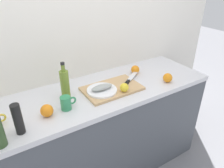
# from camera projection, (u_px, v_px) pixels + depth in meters

# --- Properties ---
(back_wall) EXTENTS (3.20, 0.05, 2.50)m
(back_wall) POSITION_uv_depth(u_px,v_px,m) (73.00, 38.00, 1.71)
(back_wall) COLOR white
(back_wall) RESTS_ON ground_plane
(kitchen_counter) EXTENTS (2.00, 0.60, 0.90)m
(kitchen_counter) POSITION_uv_depth(u_px,v_px,m) (96.00, 136.00, 1.84)
(kitchen_counter) COLOR #4C5159
(kitchen_counter) RESTS_ON ground_plane
(cutting_board) EXTENTS (0.45, 0.28, 0.02)m
(cutting_board) POSITION_uv_depth(u_px,v_px,m) (112.00, 88.00, 1.66)
(cutting_board) COLOR tan
(cutting_board) RESTS_ON kitchen_counter
(white_plate) EXTENTS (0.23, 0.23, 0.01)m
(white_plate) POSITION_uv_depth(u_px,v_px,m) (102.00, 90.00, 1.60)
(white_plate) COLOR white
(white_plate) RESTS_ON cutting_board
(fish_fillet) EXTENTS (0.17, 0.07, 0.04)m
(fish_fillet) POSITION_uv_depth(u_px,v_px,m) (102.00, 87.00, 1.59)
(fish_fillet) COLOR #999E99
(fish_fillet) RESTS_ON white_plate
(chef_knife) EXTENTS (0.26, 0.18, 0.02)m
(chef_knife) POSITION_uv_depth(u_px,v_px,m) (129.00, 81.00, 1.73)
(chef_knife) COLOR silver
(chef_knife) RESTS_ON cutting_board
(lemon_0) EXTENTS (0.07, 0.07, 0.07)m
(lemon_0) POSITION_uv_depth(u_px,v_px,m) (124.00, 87.00, 1.58)
(lemon_0) COLOR yellow
(lemon_0) RESTS_ON cutting_board
(olive_oil_bottle) EXTENTS (0.06, 0.06, 0.28)m
(olive_oil_bottle) POSITION_uv_depth(u_px,v_px,m) (65.00, 84.00, 1.51)
(olive_oil_bottle) COLOR olive
(olive_oil_bottle) RESTS_ON kitchen_counter
(coffee_mug_1) EXTENTS (0.11, 0.07, 0.10)m
(coffee_mug_1) POSITION_uv_depth(u_px,v_px,m) (66.00, 103.00, 1.41)
(coffee_mug_1) COLOR #338C59
(coffee_mug_1) RESTS_ON kitchen_counter
(orange_0) EXTENTS (0.08, 0.08, 0.08)m
(orange_0) POSITION_uv_depth(u_px,v_px,m) (47.00, 111.00, 1.34)
(orange_0) COLOR orange
(orange_0) RESTS_ON kitchen_counter
(orange_1) EXTENTS (0.08, 0.08, 0.08)m
(orange_1) POSITION_uv_depth(u_px,v_px,m) (168.00, 78.00, 1.76)
(orange_1) COLOR orange
(orange_1) RESTS_ON kitchen_counter
(orange_2) EXTENTS (0.08, 0.08, 0.08)m
(orange_2) POSITION_uv_depth(u_px,v_px,m) (135.00, 70.00, 1.91)
(orange_2) COLOR orange
(orange_2) RESTS_ON kitchen_counter
(pepper_mill) EXTENTS (0.05, 0.05, 0.19)m
(pepper_mill) POSITION_uv_depth(u_px,v_px,m) (18.00, 119.00, 1.18)
(pepper_mill) COLOR black
(pepper_mill) RESTS_ON kitchen_counter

